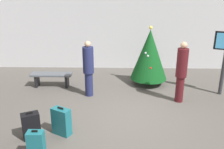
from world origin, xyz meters
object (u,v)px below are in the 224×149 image
object	(u,v)px
holiday_tree	(149,55)
traveller_1	(88,68)
suitcase_2	(61,121)
traveller_0	(181,71)
suitcase_3	(31,126)
waiting_bench	(52,77)
suitcase_1	(36,145)

from	to	relation	value
holiday_tree	traveller_1	distance (m)	2.29
suitcase_2	traveller_0	bearing A→B (deg)	30.56
suitcase_3	holiday_tree	bearing A→B (deg)	48.56
waiting_bench	suitcase_3	size ratio (longest dim) A/B	2.16
suitcase_3	traveller_1	bearing A→B (deg)	66.45
holiday_tree	traveller_1	bearing A→B (deg)	-152.27
waiting_bench	suitcase_3	world-z (taller)	suitcase_3
holiday_tree	suitcase_3	size ratio (longest dim) A/B	3.19
waiting_bench	suitcase_3	xyz separation A→B (m)	(0.34, -3.15, -0.05)
holiday_tree	suitcase_3	bearing A→B (deg)	-131.44
traveller_0	suitcase_1	bearing A→B (deg)	-141.53
suitcase_3	suitcase_2	bearing A→B (deg)	13.99
traveller_0	suitcase_2	xyz separation A→B (m)	(-3.18, -1.88, -0.65)
waiting_bench	traveller_0	size ratio (longest dim) A/B	0.77
traveller_1	suitcase_3	world-z (taller)	traveller_1
holiday_tree	suitcase_1	world-z (taller)	holiday_tree
traveller_1	suitcase_2	world-z (taller)	traveller_1
holiday_tree	suitcase_1	size ratio (longest dim) A/B	3.20
suitcase_3	traveller_0	bearing A→B (deg)	27.99
traveller_0	suitcase_1	world-z (taller)	traveller_0
waiting_bench	suitcase_2	distance (m)	3.15
traveller_1	suitcase_2	bearing A→B (deg)	-99.82
traveller_0	traveller_1	world-z (taller)	traveller_0
waiting_bench	suitcase_3	distance (m)	3.17
holiday_tree	suitcase_3	world-z (taller)	holiday_tree
waiting_bench	suitcase_1	bearing A→B (deg)	-79.93
traveller_1	suitcase_1	bearing A→B (deg)	-102.54
traveller_0	suitcase_3	world-z (taller)	traveller_0
waiting_bench	suitcase_2	bearing A→B (deg)	-71.46
suitcase_2	suitcase_3	xyz separation A→B (m)	(-0.66, -0.17, -0.02)
holiday_tree	waiting_bench	world-z (taller)	holiday_tree
waiting_bench	suitcase_1	size ratio (longest dim) A/B	2.17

